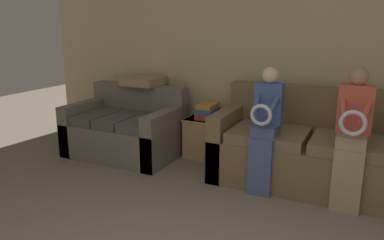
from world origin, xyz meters
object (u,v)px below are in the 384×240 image
(child_right_seated, at_px, (352,133))
(throw_pillow, at_px, (144,81))
(child_left_seated, at_px, (265,125))
(couch_side, at_px, (127,130))
(couch_main, at_px, (311,152))
(side_shelf, at_px, (207,137))
(book_stack, at_px, (208,111))

(child_right_seated, relative_size, throw_pillow, 2.76)
(child_left_seated, bearing_deg, couch_side, 170.45)
(throw_pillow, bearing_deg, couch_main, -6.53)
(couch_side, relative_size, throw_pillow, 2.97)
(side_shelf, distance_m, throw_pillow, 1.11)
(child_left_seated, bearing_deg, throw_pillow, 160.67)
(child_left_seated, height_order, throw_pillow, child_left_seated)
(couch_side, bearing_deg, couch_main, 1.66)
(child_left_seated, relative_size, child_right_seated, 0.97)
(throw_pillow, bearing_deg, couch_side, -103.31)
(couch_side, height_order, side_shelf, couch_side)
(child_left_seated, relative_size, throw_pillow, 2.67)
(child_right_seated, bearing_deg, throw_pillow, 166.29)
(couch_side, distance_m, side_shelf, 1.04)
(side_shelf, xyz_separation_m, throw_pillow, (-0.90, -0.03, 0.65))
(child_left_seated, relative_size, book_stack, 3.72)
(child_left_seated, height_order, side_shelf, child_left_seated)
(couch_side, height_order, child_right_seated, child_right_seated)
(child_left_seated, xyz_separation_m, child_right_seated, (0.78, 0.00, 0.02))
(couch_main, relative_size, throw_pillow, 4.23)
(couch_main, xyz_separation_m, couch_side, (-2.27, -0.07, -0.04))
(couch_side, height_order, book_stack, couch_side)
(couch_side, xyz_separation_m, child_right_seated, (2.65, -0.31, 0.39))
(side_shelf, distance_m, book_stack, 0.33)
(book_stack, distance_m, throw_pillow, 0.96)
(couch_main, relative_size, child_right_seated, 1.53)
(side_shelf, relative_size, book_stack, 1.54)
(couch_side, bearing_deg, child_right_seated, -6.72)
(child_right_seated, bearing_deg, couch_main, 135.80)
(couch_main, bearing_deg, book_stack, 167.77)
(throw_pillow, bearing_deg, side_shelf, 1.79)
(couch_side, xyz_separation_m, side_shelf, (0.98, 0.34, -0.05))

